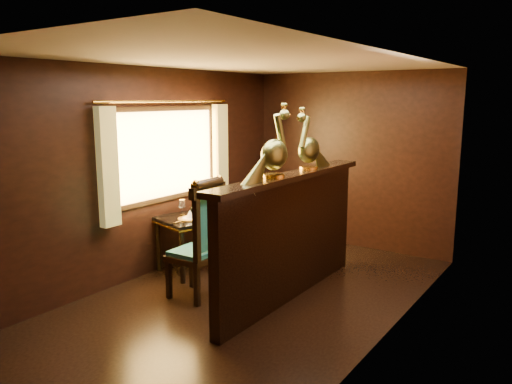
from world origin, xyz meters
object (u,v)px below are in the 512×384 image
chair_right (250,230)px  peacock_right (309,139)px  chair_left (203,236)px  dining_table (206,220)px  peacock_left (274,141)px

chair_right → peacock_right: peacock_right is taller
chair_left → peacock_right: (0.75, 0.93, 1.00)m
dining_table → peacock_left: size_ratio=1.83×
chair_left → chair_right: 0.74m
dining_table → peacock_right: peacock_right is taller
chair_left → peacock_right: 1.56m
dining_table → chair_left: 1.01m
dining_table → chair_left: size_ratio=1.00×
dining_table → chair_left: bearing=-35.5°
peacock_left → dining_table: bearing=157.8°
peacock_right → dining_table: bearing=-174.0°
dining_table → chair_left: (0.63, -0.79, 0.07)m
chair_right → peacock_left: bearing=-20.0°
peacock_left → chair_left: bearing=-162.9°
chair_right → peacock_right: bearing=35.5°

